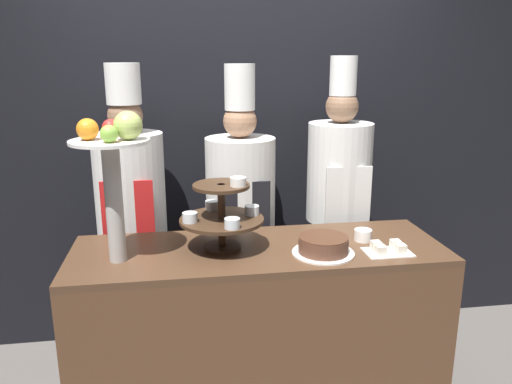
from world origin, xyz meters
name	(u,v)px	position (x,y,z in m)	size (l,w,h in m)	color
wall_back	(236,128)	(0.00, 1.26, 1.40)	(10.00, 0.06, 2.80)	black
buffet_counter	(259,335)	(0.00, 0.30, 0.47)	(1.79, 0.60, 0.95)	brown
tiered_stand	(222,213)	(-0.17, 0.31, 1.13)	(0.40, 0.40, 0.36)	#3D2819
fruit_pedestal	(113,160)	(-0.64, 0.24, 1.41)	(0.34, 0.34, 0.67)	#B2ADA8
cake_round	(323,246)	(0.28, 0.18, 0.99)	(0.29, 0.29, 0.08)	white
cup_white	(363,235)	(0.53, 0.32, 0.98)	(0.09, 0.09, 0.06)	white
cake_square_tray	(388,249)	(0.58, 0.14, 0.97)	(0.22, 0.14, 0.05)	white
chef_left	(132,211)	(-0.65, 0.87, 0.99)	(0.39, 0.39, 1.81)	black
chef_center_left	(241,211)	(-0.02, 0.87, 0.96)	(0.40, 0.40, 1.80)	#38332D
chef_center_right	(338,200)	(0.57, 0.87, 1.00)	(0.38, 0.38, 1.84)	black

